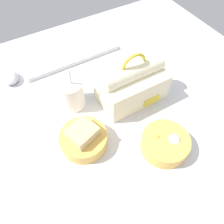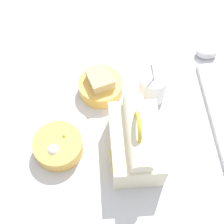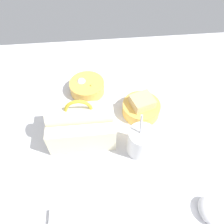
{
  "view_description": "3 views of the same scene",
  "coord_description": "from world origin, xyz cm",
  "views": [
    {
      "loc": [
        -14.71,
        -36.89,
        60.86
      ],
      "look_at": [
        4.61,
        -3.32,
        7.0
      ],
      "focal_mm": 35.0,
      "sensor_mm": 36.0,
      "label": 1
    },
    {
      "loc": [
        50.5,
        -6.7,
        84.55
      ],
      "look_at": [
        4.61,
        -3.32,
        7.0
      ],
      "focal_mm": 50.0,
      "sensor_mm": 36.0,
      "label": 2
    },
    {
      "loc": [
        9.29,
        43.71,
        67.34
      ],
      "look_at": [
        4.61,
        -3.32,
        7.0
      ],
      "focal_mm": 35.0,
      "sensor_mm": 36.0,
      "label": 3
    }
  ],
  "objects": [
    {
      "name": "desk_surface",
      "position": [
        0.0,
        0.0,
        1.0
      ],
      "size": [
        140.0,
        110.0,
        2.0
      ],
      "color": "silver",
      "rests_on": "ground"
    },
    {
      "name": "lunch_bag",
      "position": [
        15.22,
        2.28,
        8.55
      ],
      "size": [
        21.46,
        13.69,
        18.73
      ],
      "color": "#EFE5C1",
      "rests_on": "desk_surface"
    },
    {
      "name": "soup_cup",
      "position": [
        -3.32,
        9.56,
        7.29
      ],
      "size": [
        8.59,
        8.59,
        16.86
      ],
      "color": "white",
      "rests_on": "desk_surface"
    },
    {
      "name": "bento_bowl_sandwich",
      "position": [
        -6.55,
        -6.07,
        4.95
      ],
      "size": [
        13.9,
        13.9,
        7.9
      ],
      "color": "#EAB24C",
      "rests_on": "desk_surface"
    },
    {
      "name": "bento_bowl_snacks",
      "position": [
        13.11,
        -18.99,
        4.63
      ],
      "size": [
        13.77,
        13.77,
        6.11
      ],
      "color": "#EAB24C",
      "rests_on": "desk_surface"
    },
    {
      "name": "computer_mouse",
      "position": [
        -18.78,
        30.79,
        3.77
      ],
      "size": [
        5.79,
        7.44,
        3.54
      ],
      "color": "silver",
      "rests_on": "desk_surface"
    }
  ]
}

